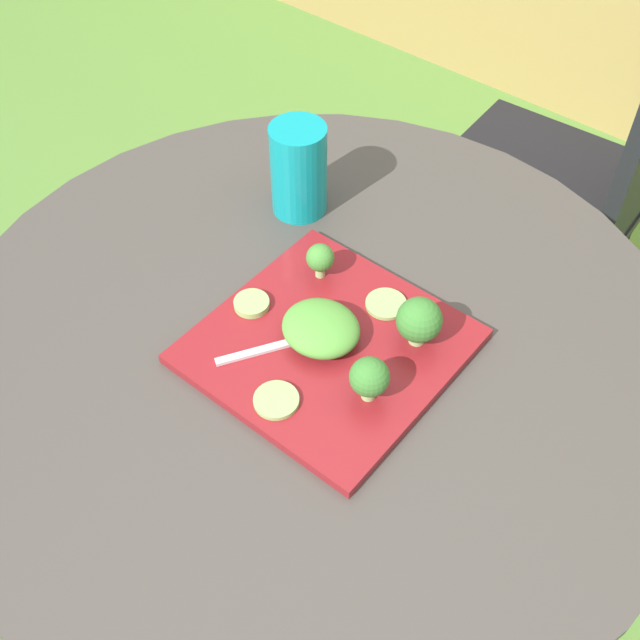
# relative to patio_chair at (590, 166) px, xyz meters

# --- Properties ---
(ground_plane) EXTENTS (12.00, 12.00, 0.00)m
(ground_plane) POSITION_rel_patio_chair_xyz_m (-0.03, -0.86, -0.53)
(ground_plane) COLOR #568438
(patio_table) EXTENTS (0.98, 0.98, 0.76)m
(patio_table) POSITION_rel_patio_chair_xyz_m (-0.03, -0.86, -0.02)
(patio_table) COLOR #423D38
(patio_table) RESTS_ON ground_plane
(patio_chair) EXTENTS (0.46, 0.46, 0.90)m
(patio_chair) POSITION_rel_patio_chair_xyz_m (0.00, 0.00, 0.00)
(patio_chair) COLOR black
(patio_chair) RESTS_ON ground_plane
(salad_plate) EXTENTS (0.30, 0.30, 0.01)m
(salad_plate) POSITION_rel_patio_chair_xyz_m (0.01, -0.87, 0.24)
(salad_plate) COLOR maroon
(salad_plate) RESTS_ON patio_table
(drinking_glass) EXTENTS (0.08, 0.08, 0.14)m
(drinking_glass) POSITION_rel_patio_chair_xyz_m (-0.20, -0.68, 0.30)
(drinking_glass) COLOR #0F8C93
(drinking_glass) RESTS_ON patio_table
(fork) EXTENTS (0.09, 0.14, 0.00)m
(fork) POSITION_rel_patio_chair_xyz_m (-0.03, -0.90, 0.25)
(fork) COLOR silver
(fork) RESTS_ON salad_plate
(lettuce_mound) EXTENTS (0.10, 0.09, 0.04)m
(lettuce_mound) POSITION_rel_patio_chair_xyz_m (-0.01, -0.87, 0.27)
(lettuce_mound) COLOR #519338
(lettuce_mound) RESTS_ON salad_plate
(broccoli_floret_0) EXTENTS (0.06, 0.06, 0.07)m
(broccoli_floret_0) POSITION_rel_patio_chair_xyz_m (0.09, -0.80, 0.29)
(broccoli_floret_0) COLOR #99B770
(broccoli_floret_0) RESTS_ON salad_plate
(broccoli_floret_1) EXTENTS (0.04, 0.04, 0.05)m
(broccoli_floret_1) POSITION_rel_patio_chair_xyz_m (-0.08, -0.78, 0.28)
(broccoli_floret_1) COLOR #99B770
(broccoli_floret_1) RESTS_ON salad_plate
(broccoli_floret_2) EXTENTS (0.05, 0.05, 0.06)m
(broccoli_floret_2) POSITION_rel_patio_chair_xyz_m (0.09, -0.90, 0.28)
(broccoli_floret_2) COLOR #99B770
(broccoli_floret_2) RESTS_ON salad_plate
(cucumber_slice_0) EXTENTS (0.05, 0.05, 0.01)m
(cucumber_slice_0) POSITION_rel_patio_chair_xyz_m (0.02, -0.98, 0.25)
(cucumber_slice_0) COLOR #8EB766
(cucumber_slice_0) RESTS_ON salad_plate
(cucumber_slice_1) EXTENTS (0.05, 0.05, 0.01)m
(cucumber_slice_1) POSITION_rel_patio_chair_xyz_m (-0.11, -0.88, 0.25)
(cucumber_slice_1) COLOR #8EB766
(cucumber_slice_1) RESTS_ON salad_plate
(cucumber_slice_2) EXTENTS (0.05, 0.05, 0.01)m
(cucumber_slice_2) POSITION_rel_patio_chair_xyz_m (0.02, -0.77, 0.25)
(cucumber_slice_2) COLOR #8EB766
(cucumber_slice_2) RESTS_ON salad_plate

